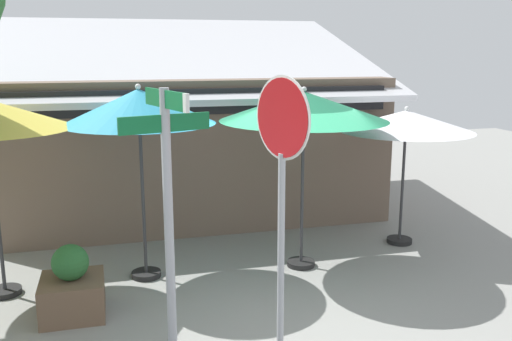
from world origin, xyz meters
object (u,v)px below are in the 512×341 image
(stop_sign, at_px, (282,174))
(patio_umbrella_teal_center, at_px, (139,108))
(patio_umbrella_forest_green_right, at_px, (304,107))
(patio_umbrella_ivory_far_right, at_px, (406,122))
(sidewalk_planter, at_px, (72,289))
(street_sign_post, at_px, (169,213))

(stop_sign, height_order, patio_umbrella_teal_center, stop_sign)
(patio_umbrella_teal_center, distance_m, patio_umbrella_forest_green_right, 2.41)
(stop_sign, bearing_deg, patio_umbrella_ivory_far_right, 46.39)
(patio_umbrella_forest_green_right, bearing_deg, sidewalk_planter, -166.24)
(patio_umbrella_forest_green_right, relative_size, sidewalk_planter, 2.96)
(street_sign_post, distance_m, patio_umbrella_forest_green_right, 3.70)
(patio_umbrella_teal_center, height_order, patio_umbrella_forest_green_right, patio_umbrella_teal_center)
(patio_umbrella_teal_center, distance_m, patio_umbrella_ivory_far_right, 4.48)
(street_sign_post, bearing_deg, patio_umbrella_teal_center, 91.38)
(street_sign_post, xyz_separation_m, sidewalk_planter, (-1.06, 1.96, -1.49))
(patio_umbrella_teal_center, xyz_separation_m, patio_umbrella_forest_green_right, (2.40, -0.19, -0.03))
(patio_umbrella_forest_green_right, bearing_deg, patio_umbrella_teal_center, 175.40)
(patio_umbrella_ivory_far_right, relative_size, sidewalk_planter, 2.54)
(patio_umbrella_teal_center, relative_size, patio_umbrella_ivory_far_right, 1.19)
(street_sign_post, xyz_separation_m, stop_sign, (1.08, -0.10, 0.34))
(sidewalk_planter, bearing_deg, street_sign_post, -61.53)
(patio_umbrella_teal_center, height_order, sidewalk_planter, patio_umbrella_teal_center)
(patio_umbrella_forest_green_right, height_order, patio_umbrella_ivory_far_right, patio_umbrella_forest_green_right)
(patio_umbrella_teal_center, height_order, patio_umbrella_ivory_far_right, patio_umbrella_teal_center)
(patio_umbrella_ivory_far_right, bearing_deg, street_sign_post, -142.45)
(street_sign_post, height_order, sidewalk_planter, street_sign_post)
(patio_umbrella_forest_green_right, bearing_deg, street_sign_post, -129.81)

